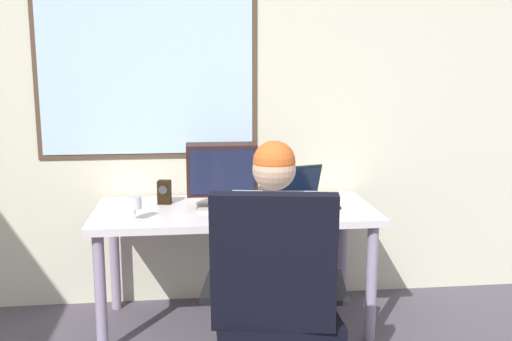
# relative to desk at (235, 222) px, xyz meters

# --- Properties ---
(wall_rear) EXTENTS (4.95, 0.08, 2.52)m
(wall_rear) POSITION_rel_desk_xyz_m (-0.17, 0.43, 0.64)
(wall_rear) COLOR beige
(wall_rear) RESTS_ON ground
(desk) EXTENTS (1.63, 0.74, 0.72)m
(desk) POSITION_rel_desk_xyz_m (0.00, 0.00, 0.00)
(desk) COLOR #90859F
(desk) RESTS_ON ground
(office_chair) EXTENTS (0.67, 0.64, 1.05)m
(office_chair) POSITION_rel_desk_xyz_m (0.09, -0.98, -0.05)
(office_chair) COLOR black
(office_chair) RESTS_ON ground
(person_seated) EXTENTS (0.58, 0.82, 1.22)m
(person_seated) POSITION_rel_desk_xyz_m (0.13, -0.71, 0.01)
(person_seated) COLOR #3B4065
(person_seated) RESTS_ON ground
(crt_monitor) EXTENTS (0.40, 0.22, 0.38)m
(crt_monitor) POSITION_rel_desk_xyz_m (-0.08, -0.01, 0.31)
(crt_monitor) COLOR beige
(crt_monitor) RESTS_ON desk
(laptop) EXTENTS (0.41, 0.39, 0.23)m
(laptop) POSITION_rel_desk_xyz_m (0.40, 0.02, 0.14)
(laptop) COLOR black
(laptop) RESTS_ON desk
(wine_glass) EXTENTS (0.08, 0.08, 0.13)m
(wine_glass) POSITION_rel_desk_xyz_m (-0.56, -0.20, 0.17)
(wine_glass) COLOR silver
(wine_glass) RESTS_ON desk
(desk_speaker) EXTENTS (0.09, 0.08, 0.14)m
(desk_speaker) POSITION_rel_desk_xyz_m (-0.41, 0.16, 0.15)
(desk_speaker) COLOR black
(desk_speaker) RESTS_ON desk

